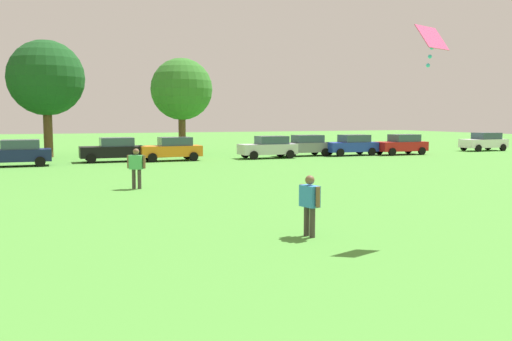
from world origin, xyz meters
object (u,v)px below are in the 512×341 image
(parked_car_silver_4, at_px, (269,147))
(parked_car_blue_6, at_px, (351,145))
(adult_bystander, at_px, (310,200))
(parked_car_navy_1, at_px, (16,153))
(kite, at_px, (432,41))
(bystander_near_trees, at_px, (136,165))
(parked_car_black_2, at_px, (113,150))
(parked_car_gray_5, at_px, (305,145))
(parked_car_orange_3, at_px, (172,149))
(tree_far_right, at_px, (182,89))
(parked_car_white_8, at_px, (484,142))
(parked_car_red_7, at_px, (401,144))
(tree_right, at_px, (46,78))

(parked_car_silver_4, bearing_deg, parked_car_blue_6, -177.58)
(adult_bystander, xyz_separation_m, parked_car_navy_1, (-7.91, 24.95, -0.10))
(kite, distance_m, parked_car_blue_6, 30.65)
(parked_car_navy_1, bearing_deg, bystander_near_trees, 111.01)
(parked_car_black_2, bearing_deg, parked_car_navy_1, 12.68)
(parked_car_silver_4, bearing_deg, parked_car_navy_1, 1.28)
(adult_bystander, height_order, parked_car_gray_5, parked_car_gray_5)
(parked_car_orange_3, xyz_separation_m, parked_car_gray_5, (10.98, 0.76, 0.00))
(kite, bearing_deg, tree_far_right, 86.88)
(parked_car_white_8, bearing_deg, parked_car_red_7, 8.23)
(parked_car_black_2, height_order, parked_car_silver_4, same)
(parked_car_blue_6, bearing_deg, tree_far_right, -28.00)
(bystander_near_trees, relative_size, tree_far_right, 0.22)
(tree_far_right, bearing_deg, parked_car_red_7, -23.53)
(parked_car_orange_3, bearing_deg, parked_car_gray_5, -176.04)
(kite, relative_size, parked_car_red_7, 0.24)
(bystander_near_trees, distance_m, parked_car_blue_6, 24.38)
(parked_car_red_7, xyz_separation_m, tree_right, (-27.29, 7.67, 5.21))
(parked_car_gray_5, bearing_deg, tree_far_right, -33.93)
(parked_car_red_7, bearing_deg, parked_car_orange_3, -2.30)
(adult_bystander, xyz_separation_m, parked_car_gray_5, (13.18, 26.48, -0.10))
(kite, xyz_separation_m, parked_car_blue_6, (14.23, 26.83, -4.14))
(parked_car_white_8, bearing_deg, adult_bystander, 39.83)
(adult_bystander, height_order, parked_car_black_2, parked_car_black_2)
(parked_car_gray_5, height_order, parked_car_blue_6, same)
(tree_right, bearing_deg, adult_bystander, -79.72)
(parked_car_gray_5, distance_m, tree_right, 20.73)
(parked_car_gray_5, bearing_deg, parked_car_black_2, 0.56)
(bystander_near_trees, distance_m, parked_car_gray_5, 21.99)
(parked_car_gray_5, relative_size, parked_car_white_8, 1.00)
(parked_car_black_2, height_order, tree_right, tree_right)
(parked_car_orange_3, bearing_deg, parked_car_silver_4, 177.11)
(kite, xyz_separation_m, parked_car_red_7, (18.60, 26.12, -4.14))
(kite, height_order, parked_car_blue_6, kite)
(bystander_near_trees, xyz_separation_m, parked_car_orange_3, (4.83, 14.52, -0.18))
(kite, distance_m, parked_car_gray_5, 29.83)
(adult_bystander, bearing_deg, parked_car_red_7, 127.24)
(parked_car_gray_5, bearing_deg, parked_car_blue_6, 167.89)
(kite, xyz_separation_m, parked_car_gray_5, (10.41, 27.65, -4.14))
(parked_car_blue_6, height_order, tree_right, tree_right)
(parked_car_navy_1, relative_size, parked_car_red_7, 1.00)
(parked_car_blue_6, xyz_separation_m, tree_right, (-22.91, 6.96, 5.21))
(parked_car_silver_4, xyz_separation_m, parked_car_blue_6, (7.44, 0.31, 0.00))
(parked_car_black_2, bearing_deg, tree_far_right, -137.17)
(parked_car_red_7, bearing_deg, parked_car_blue_6, -9.24)
(bystander_near_trees, xyz_separation_m, kite, (5.40, -12.37, 3.95))
(parked_car_red_7, xyz_separation_m, tree_far_right, (-16.78, 7.31, 4.54))
(parked_car_black_2, height_order, parked_car_gray_5, same)
(adult_bystander, xyz_separation_m, parked_car_orange_3, (2.20, 25.72, -0.10))
(tree_far_right, bearing_deg, parked_car_silver_4, -54.31)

